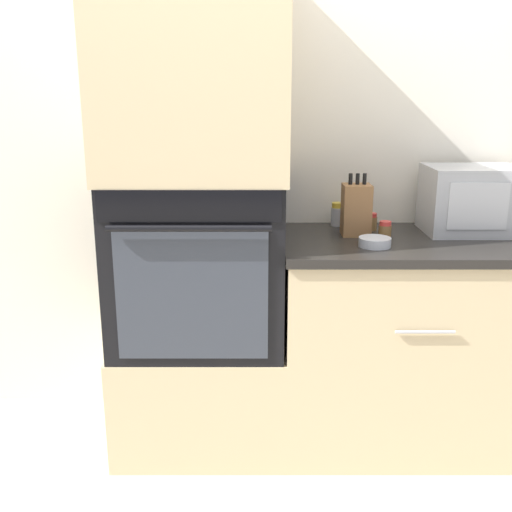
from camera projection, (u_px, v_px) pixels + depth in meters
ground_plane at (285, 475)px, 2.37m from camera, size 12.00×12.00×0.00m
wall_back at (282, 142)px, 2.64m from camera, size 8.00×0.05×2.50m
oven_cabinet_base at (202, 386)px, 2.59m from camera, size 0.70×0.60×0.47m
wall_oven at (198, 260)px, 2.44m from camera, size 0.68×0.64×0.67m
oven_cabinet_upper at (193, 72)px, 2.24m from camera, size 0.70×0.60×0.79m
counter_unit at (401, 340)px, 2.54m from camera, size 1.03×0.63×0.89m
microwave at (471, 200)px, 2.50m from camera, size 0.38×0.29×0.28m
knife_block at (356, 209)px, 2.46m from camera, size 0.11×0.11×0.26m
bowl at (374, 242)px, 2.29m from camera, size 0.12×0.12×0.04m
condiment_jar_near at (336, 214)px, 2.64m from camera, size 0.05×0.05×0.10m
condiment_jar_mid at (384, 231)px, 2.39m from camera, size 0.05×0.05×0.08m
condiment_jar_far at (370, 222)px, 2.56m from camera, size 0.05×0.05×0.07m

